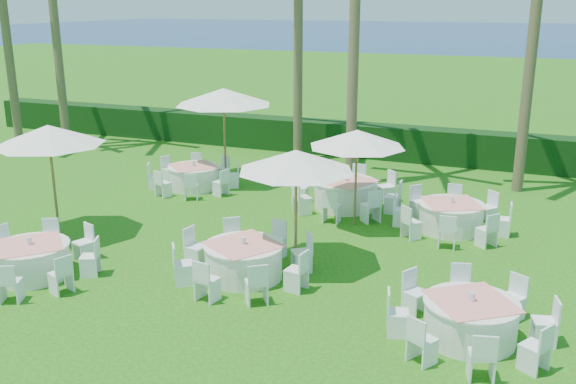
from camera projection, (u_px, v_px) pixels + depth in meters
name	position (u px, v px, depth m)	size (l,w,h in m)	color
ground	(219.00, 283.00, 13.11)	(120.00, 120.00, 0.00)	#205B0F
hedge	(371.00, 141.00, 23.62)	(34.00, 1.00, 1.20)	black
ocean	(513.00, 37.00, 103.86)	(260.00, 260.00, 0.00)	#081955
banquet_table_a	(31.00, 259.00, 13.36)	(2.72, 2.72, 0.86)	white
banquet_table_b	(244.00, 260.00, 13.30)	(2.92, 2.92, 0.89)	white
banquet_table_c	(470.00, 319.00, 10.84)	(2.80, 2.80, 0.86)	white
banquet_table_d	(194.00, 176.00, 19.68)	(2.73, 2.73, 0.85)	white
banquet_table_e	(345.00, 193.00, 17.81)	(3.08, 3.08, 0.94)	white
banquet_table_f	(451.00, 216.00, 16.03)	(2.87, 2.87, 0.88)	white
umbrella_a	(49.00, 135.00, 15.13)	(2.61, 2.61, 2.74)	brown
umbrella_b	(296.00, 161.00, 13.33)	(2.50, 2.50, 2.58)	brown
umbrella_c	(223.00, 97.00, 19.80)	(3.05, 3.05, 2.96)	brown
umbrella_d	(357.00, 139.00, 15.88)	(2.44, 2.44, 2.48)	brown
palm_b	(298.00, 35.00, 22.17)	(4.38, 4.22, 7.91)	brown
palm_c	(355.00, 3.00, 18.70)	(4.40, 4.16, 10.02)	brown
palm_d	(532.00, 48.00, 18.28)	(4.38, 4.23, 7.65)	brown
palm_f	(6.00, 28.00, 23.65)	(4.34, 4.30, 8.28)	brown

